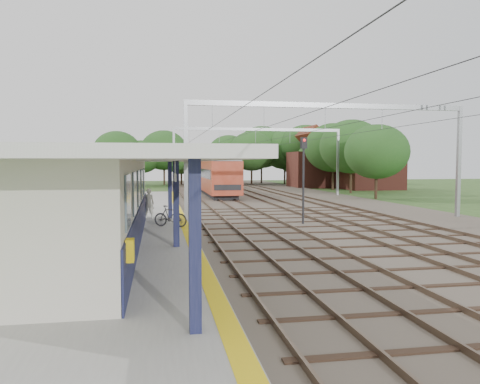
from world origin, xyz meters
TOP-DOWN VIEW (x-y plane):
  - ground at (0.00, 0.00)m, footprint 160.00×160.00m
  - ballast_bed at (4.00, 30.00)m, footprint 18.00×90.00m
  - platform at (-7.50, 14.00)m, footprint 5.00×52.00m
  - yellow_stripe at (-5.25, 14.00)m, footprint 0.45×52.00m
  - station_building at (-8.88, 7.00)m, footprint 3.41×18.00m
  - canopy at (-7.77, 6.00)m, footprint 6.40×20.00m
  - rail_tracks at (1.50, 30.00)m, footprint 11.80×88.00m
  - catenary_system at (3.39, 25.28)m, footprint 17.22×88.00m
  - tree_band at (3.84, 57.12)m, footprint 31.72×30.88m
  - house_near at (21.00, 46.00)m, footprint 7.00×6.12m
  - house_far at (16.00, 52.00)m, footprint 8.00×6.12m
  - person at (-7.09, 15.00)m, footprint 0.67×0.49m
  - bicycle at (-5.98, 11.46)m, footprint 1.77×1.24m
  - train at (-0.50, 47.28)m, footprint 2.88×35.91m
  - signal_post at (1.35, 13.29)m, footprint 0.37×0.31m

SIDE VIEW (x-z plane):
  - ground at x=0.00m, z-range 0.00..0.00m
  - ballast_bed at x=4.00m, z-range 0.00..0.10m
  - platform at x=-7.50m, z-range 0.00..0.35m
  - rail_tracks at x=1.50m, z-range 0.10..0.25m
  - yellow_stripe at x=-5.25m, z-range 0.35..0.36m
  - bicycle at x=-5.98m, z-range 0.35..1.39m
  - person at x=-7.09m, z-range 0.35..2.06m
  - station_building at x=-8.88m, z-range 0.34..3.74m
  - train at x=-0.50m, z-range 0.22..4.01m
  - house_near at x=21.00m, z-range -0.96..6.93m
  - signal_post at x=1.35m, z-range 0.76..5.63m
  - house_far at x=16.00m, z-range -1.09..7.56m
  - canopy at x=-7.77m, z-range 1.92..5.36m
  - tree_band at x=3.84m, z-range 0.51..9.33m
  - catenary_system at x=3.39m, z-range 2.01..9.01m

